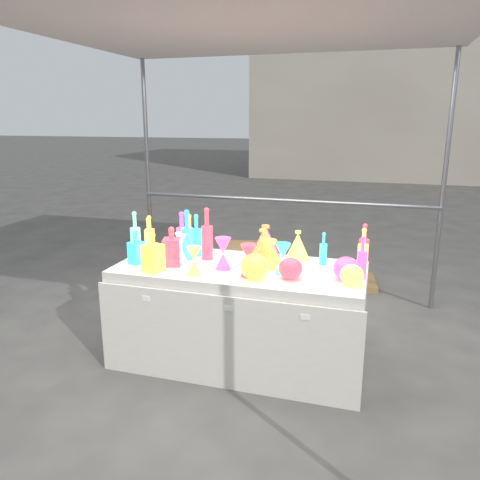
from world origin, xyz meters
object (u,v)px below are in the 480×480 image
(display_table, at_px, (240,315))
(hourglass_0, at_px, (249,260))
(decanter_0, at_px, (153,252))
(globe_0, at_px, (255,268))
(lampshade_0, at_px, (265,244))
(bottle_0, at_px, (150,234))
(cardboard_box_closed, at_px, (251,266))

(display_table, relative_size, hourglass_0, 8.21)
(decanter_0, relative_size, globe_0, 1.48)
(display_table, xyz_separation_m, lampshade_0, (0.15, 0.17, 0.52))
(bottle_0, xyz_separation_m, hourglass_0, (0.93, -0.35, -0.04))
(globe_0, bearing_deg, display_table, 127.95)
(display_table, xyz_separation_m, decanter_0, (-0.55, -0.27, 0.52))
(bottle_0, distance_m, globe_0, 1.06)
(display_table, height_order, bottle_0, bottle_0)
(cardboard_box_closed, bearing_deg, lampshade_0, -84.12)
(decanter_0, relative_size, hourglass_0, 1.27)
(cardboard_box_closed, height_order, hourglass_0, hourglass_0)
(decanter_0, bearing_deg, bottle_0, 136.53)
(lampshade_0, bearing_deg, cardboard_box_closed, 113.62)
(cardboard_box_closed, bearing_deg, bottle_0, -120.46)
(hourglass_0, relative_size, lampshade_0, 0.79)
(cardboard_box_closed, relative_size, globe_0, 3.28)
(display_table, distance_m, lampshade_0, 0.57)
(display_table, relative_size, decanter_0, 6.48)
(bottle_0, relative_size, globe_0, 1.56)
(globe_0, bearing_deg, lampshade_0, 93.39)
(cardboard_box_closed, distance_m, globe_0, 2.01)
(cardboard_box_closed, height_order, lampshade_0, lampshade_0)
(display_table, relative_size, globe_0, 9.59)
(cardboard_box_closed, distance_m, lampshade_0, 1.68)
(display_table, xyz_separation_m, cardboard_box_closed, (-0.35, 1.63, -0.15))
(decanter_0, xyz_separation_m, lampshade_0, (0.70, 0.45, -0.00))
(decanter_0, height_order, hourglass_0, decanter_0)
(display_table, xyz_separation_m, bottle_0, (-0.81, 0.18, 0.53))
(display_table, distance_m, decanter_0, 0.81)
(display_table, relative_size, lampshade_0, 6.48)
(bottle_0, bearing_deg, lampshade_0, -0.20)
(lampshade_0, bearing_deg, globe_0, -81.96)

